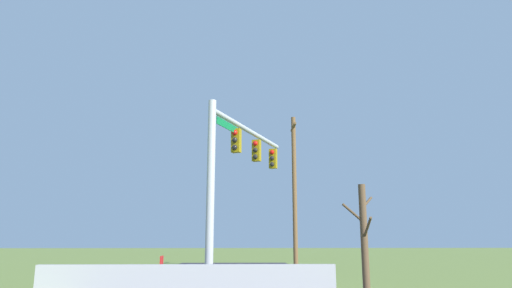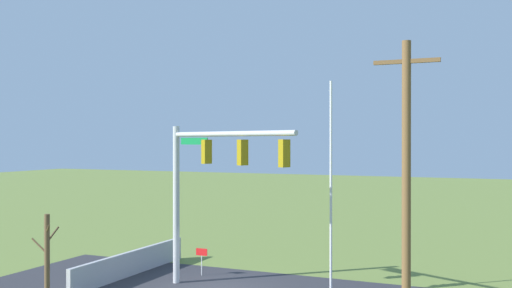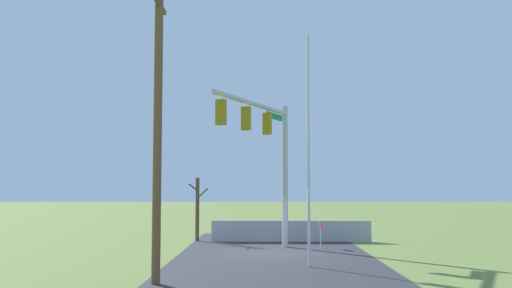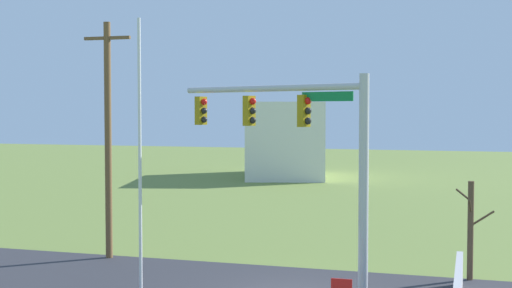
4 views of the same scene
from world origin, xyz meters
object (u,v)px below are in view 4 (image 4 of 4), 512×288
signal_mast (303,139)px  bare_tree (471,229)px  utility_pole (108,136)px  flagpole (140,158)px  distant_building (285,139)px

signal_mast → bare_tree: bearing=36.7°
utility_pole → bare_tree: utility_pole is taller
signal_mast → utility_pole: size_ratio=0.75×
signal_mast → flagpole: 4.94m
bare_tree → distant_building: distant_building is taller
utility_pole → distant_building: size_ratio=0.88×
utility_pole → bare_tree: (13.21, 0.29, -2.93)m
signal_mast → bare_tree: signal_mast is taller
utility_pole → distant_building: (-1.86, 33.90, -1.51)m
signal_mast → utility_pole: 8.99m
signal_mast → bare_tree: size_ratio=2.02×
distant_building → signal_mast: bearing=-179.4°
utility_pole → distant_building: bearing=93.1°
signal_mast → distant_building: bearing=105.3°
flagpole → utility_pole: size_ratio=0.94×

